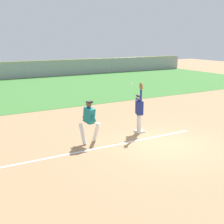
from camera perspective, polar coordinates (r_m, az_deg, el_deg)
The scene contains 10 objects.
ground_plane at distance 11.95m, azimuth 10.16°, elevation -6.19°, with size 74.52×74.52×0.00m, color #A37A54.
outfield_grass at distance 25.47m, azimuth -12.51°, elevation 4.48°, with size 42.05×15.24×0.01m, color #3D7533.
chalk_foul_line at distance 10.85m, azimuth -9.71°, elevation -8.27°, with size 12.00×0.10×0.01m, color white.
first_base at distance 13.33m, azimuth 5.32°, elevation -3.70°, with size 0.38×0.38×0.08m, color white.
fielder at distance 12.93m, azimuth 5.31°, elevation 0.72°, with size 0.42×0.87×2.28m.
runner at distance 11.67m, azimuth -4.43°, elevation -1.36°, with size 0.82×0.84×1.72m.
baseball at distance 12.87m, azimuth 3.87°, elevation 5.40°, with size 0.07×0.07×0.07m, color white.
outfield_fence at distance 32.67m, azimuth -16.58°, elevation 7.83°, with size 42.13×0.08×1.77m.
parked_car_blue at distance 37.67m, azimuth -14.10°, elevation 8.42°, with size 4.48×2.27×1.25m.
parked_car_silver at distance 39.10m, azimuth -7.68°, elevation 8.91°, with size 4.57×2.47×1.25m.
Camera 1 is at (-7.23, -8.59, 4.09)m, focal length 47.35 mm.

